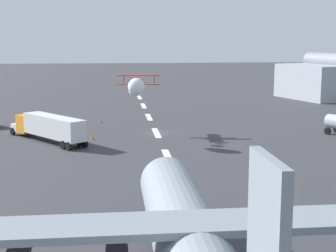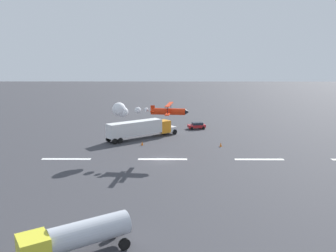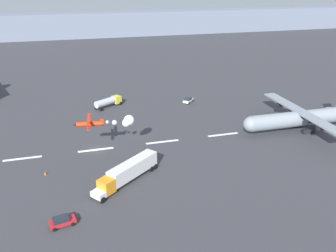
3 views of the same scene
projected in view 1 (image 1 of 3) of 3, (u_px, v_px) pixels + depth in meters
ground_plane at (156, 133)px, 76.96m from camera, size 440.00×440.00×0.00m
runway_stripe_0 at (139, 97)px, 123.16m from camera, size 8.00×0.90×0.01m
runway_stripe_1 at (143, 106)px, 107.76m from camera, size 8.00×0.90×0.01m
runway_stripe_2 at (149, 117)px, 92.36m from camera, size 8.00×0.90×0.01m
runway_stripe_3 at (156, 133)px, 76.95m from camera, size 8.00×0.90×0.01m
runway_stripe_4 at (168, 157)px, 61.55m from camera, size 8.00×0.90×0.01m
runway_stripe_5 at (187, 196)px, 46.15m from camera, size 8.00×0.90×0.01m
cargo_transport_plane at (191, 246)px, 26.87m from camera, size 29.75×31.28×11.17m
stunt_biplane_red at (137, 86)px, 70.98m from camera, size 13.00×6.58×2.52m
semi_truck_orange at (48, 126)px, 70.18m from camera, size 14.25×12.00×3.70m
hangar_building at (331, 80)px, 121.89m from camera, size 22.50×24.51×10.70m
traffic_cone_near at (101, 120)px, 86.42m from camera, size 0.44×0.44×0.75m
traffic_cone_far at (93, 137)px, 71.86m from camera, size 0.44×0.44×0.75m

